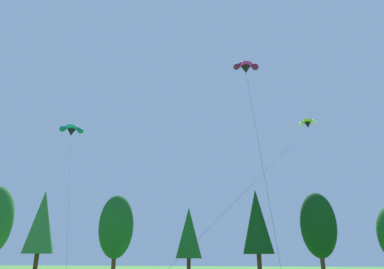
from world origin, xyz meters
name	(u,v)px	position (x,y,z in m)	size (l,w,h in m)	color
treeline_tree_c	(42,221)	(-24.11, 49.50, 7.47)	(4.22, 4.22, 11.93)	#472D19
treeline_tree_d	(116,226)	(-13.11, 50.36, 6.69)	(4.79, 4.79, 11.06)	#472D19
treeline_tree_e	(189,233)	(-3.30, 53.47, 5.95)	(3.69, 3.69, 9.51)	#472D19
treeline_tree_f	(257,221)	(6.40, 52.41, 7.31)	(4.17, 4.17, 11.68)	#472D19
treeline_tree_g	(318,225)	(14.82, 54.76, 6.86)	(4.86, 4.86, 11.34)	#472D19
parafoil_kite_high_teal	(71,130)	(-18.07, 44.02, 19.15)	(13.04, 19.33, 18.37)	teal
parafoil_kite_mid_lime_white	(307,123)	(12.41, 40.07, 16.62)	(12.93, 17.54, 15.54)	#93D633
parafoil_kite_far_magenta	(246,67)	(6.01, 31.01, 19.04)	(2.48, 12.10, 18.48)	#D12893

